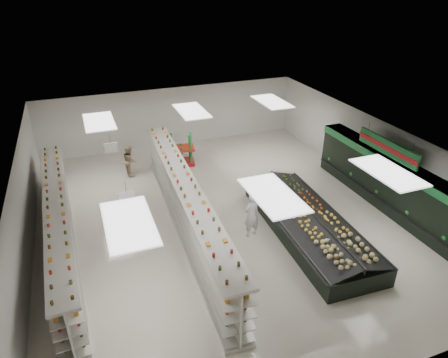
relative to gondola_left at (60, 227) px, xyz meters
name	(u,v)px	position (x,y,z in m)	size (l,w,h in m)	color
floor	(223,216)	(5.98, -0.16, -0.83)	(16.00, 16.00, 0.00)	beige
ceiling	(223,142)	(5.98, -0.16, 2.37)	(14.00, 16.00, 0.02)	white
wall_back	(172,117)	(5.98, 7.84, 0.77)	(14.00, 0.02, 3.20)	silver
wall_front	(353,344)	(5.98, -8.16, 0.77)	(14.00, 0.02, 3.20)	silver
wall_left	(23,217)	(-1.02, -0.16, 0.77)	(0.02, 16.00, 3.20)	silver
wall_right	(373,154)	(12.98, -0.16, 0.77)	(0.02, 16.00, 3.20)	silver
produce_wall_case	(386,178)	(12.51, -1.66, 0.41)	(0.93, 8.00, 2.20)	black
aisle_sign_near	(127,198)	(2.18, -2.16, 1.92)	(0.52, 0.06, 0.75)	white
aisle_sign_far	(111,148)	(2.18, 1.84, 1.92)	(0.52, 0.06, 0.75)	white
hortifruti_banner	(387,147)	(12.22, -1.66, 1.82)	(0.12, 3.20, 0.95)	#1E7136
gondola_left	(60,227)	(0.00, 0.00, 0.00)	(1.14, 10.47, 1.81)	silver
gondola_center	(186,208)	(4.39, -0.47, 0.10)	(1.33, 11.70, 2.02)	silver
produce_island	(308,223)	(8.52, -2.35, -0.37)	(2.79, 6.92, 1.02)	black
soda_endcap	(181,150)	(5.71, 5.09, -0.03)	(1.43, 1.09, 1.66)	red
shopper_main	(251,215)	(6.50, -1.69, 0.05)	(0.64, 0.42, 1.76)	silver
shopper_background	(130,160)	(3.13, 4.84, -0.08)	(0.73, 0.45, 1.49)	#9D7B60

